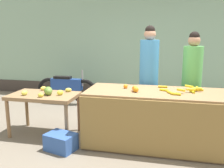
# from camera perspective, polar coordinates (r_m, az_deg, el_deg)

# --- Properties ---
(ground_plane) EXTENTS (24.00, 24.00, 0.00)m
(ground_plane) POSITION_cam_1_polar(r_m,az_deg,el_deg) (4.13, 4.10, -13.34)
(ground_plane) COLOR #756B5B
(market_wall_back) EXTENTS (9.07, 0.23, 2.97)m
(market_wall_back) POSITION_cam_1_polar(r_m,az_deg,el_deg) (6.62, 8.05, 9.03)
(market_wall_back) COLOR #8CB299
(market_wall_back) RESTS_ON ground
(fruit_stall_counter) EXTENTS (2.26, 0.92, 0.88)m
(fruit_stall_counter) POSITION_cam_1_polar(r_m,az_deg,el_deg) (3.91, 10.75, -8.00)
(fruit_stall_counter) COLOR olive
(fruit_stall_counter) RESTS_ON ground
(side_table_wooden) EXTENTS (1.16, 0.67, 0.73)m
(side_table_wooden) POSITION_cam_1_polar(r_m,az_deg,el_deg) (4.37, -15.72, -3.48)
(side_table_wooden) COLOR olive
(side_table_wooden) RESTS_ON ground
(banana_bunch_pile) EXTENTS (0.69, 0.58, 0.07)m
(banana_bunch_pile) POSITION_cam_1_polar(r_m,az_deg,el_deg) (3.88, 16.62, -1.28)
(banana_bunch_pile) COLOR yellow
(banana_bunch_pile) RESTS_ON fruit_stall_counter
(orange_pile) EXTENTS (0.27, 0.31, 0.09)m
(orange_pile) POSITION_cam_1_polar(r_m,az_deg,el_deg) (3.76, 4.99, -1.03)
(orange_pile) COLOR orange
(orange_pile) RESTS_ON fruit_stall_counter
(mango_papaya_pile) EXTENTS (0.75, 0.56, 0.14)m
(mango_papaya_pile) POSITION_cam_1_polar(r_m,az_deg,el_deg) (4.29, -14.82, -1.65)
(mango_papaya_pile) COLOR #D3CF49
(mango_papaya_pile) RESTS_ON side_table_wooden
(vendor_woman_blue_shirt) EXTENTS (0.34, 0.34, 1.89)m
(vendor_woman_blue_shirt) POSITION_cam_1_polar(r_m,az_deg,el_deg) (4.48, 8.62, 1.43)
(vendor_woman_blue_shirt) COLOR #33333D
(vendor_woman_blue_shirt) RESTS_ON ground
(vendor_woman_green_shirt) EXTENTS (0.34, 0.34, 1.79)m
(vendor_woman_green_shirt) POSITION_cam_1_polar(r_m,az_deg,el_deg) (4.57, 18.18, 0.45)
(vendor_woman_green_shirt) COLOR #33333D
(vendor_woman_green_shirt) RESTS_ON ground
(parked_motorcycle) EXTENTS (1.60, 0.18, 0.88)m
(parked_motorcycle) POSITION_cam_1_polar(r_m,az_deg,el_deg) (6.24, -10.62, -0.97)
(parked_motorcycle) COLOR black
(parked_motorcycle) RESTS_ON ground
(produce_crate) EXTENTS (0.51, 0.43, 0.26)m
(produce_crate) POSITION_cam_1_polar(r_m,az_deg,el_deg) (3.88, -11.94, -13.18)
(produce_crate) COLOR #3359A5
(produce_crate) RESTS_ON ground
(produce_sack) EXTENTS (0.36, 0.40, 0.44)m
(produce_sack) POSITION_cam_1_polar(r_m,az_deg,el_deg) (4.92, -2.29, -6.36)
(produce_sack) COLOR maroon
(produce_sack) RESTS_ON ground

